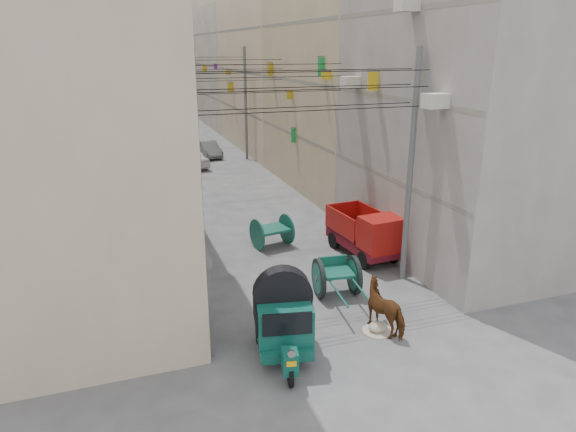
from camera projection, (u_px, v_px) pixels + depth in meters
name	position (u px, v px, depth m)	size (l,w,h in m)	color
ground	(403.00, 401.00, 12.16)	(140.00, 140.00, 0.00)	#48494B
building_row_left	(73.00, 68.00, 38.25)	(8.00, 62.00, 14.00)	#C4AE94
building_row_right	(277.00, 66.00, 43.23)	(8.00, 62.00, 14.00)	#9A9590
end_cap_building	(148.00, 58.00, 69.31)	(22.00, 10.00, 13.00)	#B8AD91
shutters_left	(175.00, 224.00, 19.77)	(0.18, 14.40, 2.88)	#4B4B50
signboards	(214.00, 127.00, 30.50)	(8.22, 40.52, 5.67)	#B99115
ac_units	(393.00, 63.00, 17.84)	(0.70, 6.55, 3.35)	beige
utility_poles	(232.00, 129.00, 26.15)	(7.40, 22.20, 8.00)	#57575A
overhead_cables	(243.00, 75.00, 22.95)	(7.40, 22.52, 1.12)	black
auto_rickshaw	(283.00, 316.00, 13.68)	(1.93, 2.85, 1.94)	black
tonga_cart	(337.00, 276.00, 17.16)	(1.52, 3.06, 1.33)	black
mini_truck	(369.00, 236.00, 20.02)	(1.85, 3.61, 1.96)	black
second_cart	(272.00, 231.00, 21.37)	(1.69, 1.56, 1.30)	#124E40
feed_sack	(378.00, 327.00, 15.10)	(0.57, 0.45, 0.28)	beige
horse	(387.00, 308.00, 15.01)	(0.78, 1.71, 1.44)	maroon
distant_car_white	(190.00, 158.00, 35.50)	(1.49, 3.72, 1.27)	white
distant_car_grey	(209.00, 149.00, 38.97)	(1.24, 3.56, 1.17)	#515653
distant_car_green	(163.00, 135.00, 44.61)	(1.85, 4.55, 1.32)	#236649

